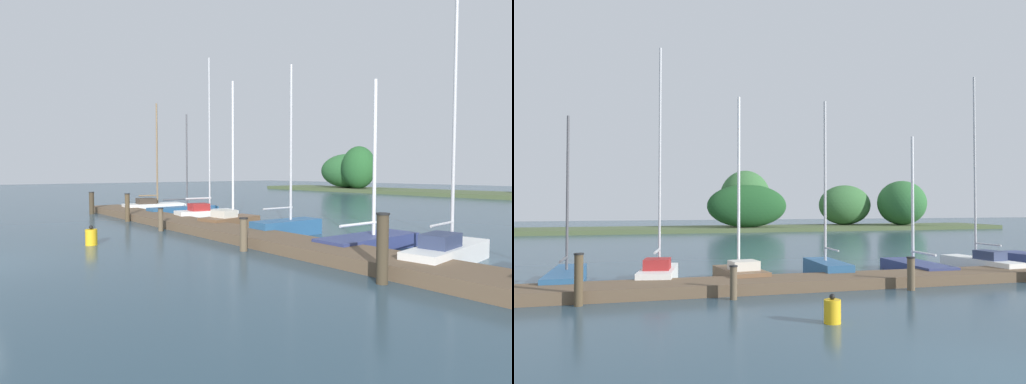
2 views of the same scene
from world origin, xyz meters
TOP-DOWN VIEW (x-y plane):
  - dock_pier at (0.00, 8.71)m, footprint 27.05×1.80m
  - sailboat_0 at (-10.91, 10.94)m, footprint 1.82×3.90m
  - sailboat_1 at (-7.68, 11.27)m, footprint 0.98×4.21m
  - sailboat_2 at (-4.70, 10.84)m, footprint 1.55×3.27m
  - sailboat_3 at (-2.00, 10.38)m, footprint 1.55×2.95m
  - sailboat_4 at (1.34, 10.76)m, footprint 1.11×3.10m
  - sailboat_5 at (5.08, 10.84)m, footprint 1.35×4.07m
  - sailboat_6 at (7.76, 10.48)m, footprint 1.22×3.99m
  - mooring_piling_0 at (-11.70, 7.38)m, footprint 0.32×0.32m
  - mooring_piling_1 at (-6.92, 7.60)m, footprint 0.26×0.26m
  - mooring_piling_2 at (-2.81, 7.38)m, footprint 0.23×0.23m
  - mooring_piling_3 at (2.84, 7.41)m, footprint 0.27×0.27m
  - mooring_piling_4 at (7.77, 7.48)m, footprint 0.29×0.29m
  - channel_buoy_0 at (-1.19, 4.07)m, footprint 0.38×0.38m

SIDE VIEW (x-z plane):
  - dock_pier at x=0.00m, z-range 0.00..0.35m
  - channel_buoy_0 at x=-1.19m, z-range -0.06..0.61m
  - sailboat_5 at x=5.08m, z-range -2.39..2.98m
  - sailboat_1 at x=-7.68m, z-range -2.52..3.14m
  - sailboat_3 at x=-2.00m, z-range -2.84..3.59m
  - sailboat_0 at x=-10.91m, z-range -2.95..3.70m
  - sailboat_4 at x=1.34m, z-range -2.88..3.67m
  - sailboat_2 at x=-4.70m, z-range -3.63..4.45m
  - sailboat_6 at x=7.76m, z-range -3.51..4.34m
  - mooring_piling_2 at x=-2.81m, z-range 0.01..0.97m
  - mooring_piling_3 at x=2.84m, z-range 0.01..1.05m
  - mooring_piling_0 at x=-11.70m, z-range 0.01..1.30m
  - mooring_piling_1 at x=-6.92m, z-range 0.01..1.40m
  - mooring_piling_4 at x=7.77m, z-range 0.01..1.57m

